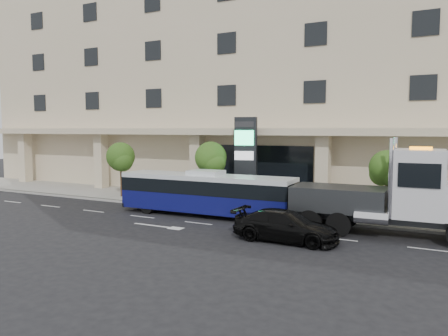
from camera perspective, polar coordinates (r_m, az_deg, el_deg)
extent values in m
plane|color=black|center=(26.50, -1.72, -6.60)|extent=(120.00, 120.00, 0.00)
cube|color=gray|center=(30.88, 2.80, -4.79)|extent=(120.00, 6.00, 0.15)
cube|color=gray|center=(28.22, 0.26, -5.72)|extent=(120.00, 0.30, 0.15)
cube|color=beige|center=(40.48, 9.18, 11.59)|extent=(60.00, 15.00, 20.00)
cube|color=beige|center=(32.07, 4.18, 4.77)|extent=(60.00, 2.80, 0.50)
cube|color=black|center=(33.30, 4.94, -0.48)|extent=(8.00, 0.12, 4.00)
cube|color=beige|center=(47.88, -24.53, 1.30)|extent=(0.90, 0.90, 4.90)
cube|color=beige|center=(40.49, -15.75, 0.97)|extent=(0.90, 0.90, 4.90)
cube|color=beige|center=(34.46, -3.51, 0.46)|extent=(0.90, 0.90, 4.90)
cube|color=beige|center=(30.57, 12.80, -0.24)|extent=(0.90, 0.90, 4.90)
cylinder|color=#422B19|center=(34.88, -13.30, -1.34)|extent=(0.14, 0.14, 2.80)
sphere|color=#244714|center=(34.74, -13.35, 1.48)|extent=(2.20, 2.20, 2.20)
sphere|color=#244714|center=(34.38, -13.12, 0.92)|extent=(1.65, 1.65, 1.65)
sphere|color=#244714|center=(35.11, -13.50, 0.86)|extent=(1.54, 1.54, 1.54)
cylinder|color=#422B19|center=(30.31, -1.73, -2.02)|extent=(0.14, 0.14, 2.94)
sphere|color=#244714|center=(30.14, -1.74, 1.39)|extent=(2.20, 2.20, 2.20)
sphere|color=#244714|center=(29.82, -1.34, 0.70)|extent=(1.65, 1.65, 1.65)
sphere|color=#244714|center=(30.49, -2.05, 0.64)|extent=(1.54, 1.54, 1.54)
cylinder|color=#422B19|center=(26.74, 20.39, -3.52)|extent=(0.14, 0.14, 2.73)
sphere|color=#244714|center=(26.55, 20.50, 0.07)|extent=(2.00, 2.00, 2.00)
sphere|color=#244714|center=(26.34, 21.18, -0.68)|extent=(1.50, 1.50, 1.50)
sphere|color=#244714|center=(26.82, 19.89, -0.71)|extent=(1.40, 1.40, 1.40)
cylinder|color=black|center=(28.36, -9.98, -4.95)|extent=(0.94, 0.30, 0.93)
cylinder|color=black|center=(29.94, -7.77, -4.39)|extent=(0.94, 0.30, 0.93)
cylinder|color=black|center=(25.05, 2.59, -6.20)|extent=(0.94, 0.30, 0.93)
cylinder|color=black|center=(26.82, 4.28, -5.46)|extent=(0.94, 0.30, 0.93)
cube|color=#0D1054|center=(27.13, -2.37, -4.43)|extent=(11.23, 2.55, 1.12)
cube|color=black|center=(26.98, -2.38, -2.38)|extent=(11.24, 2.59, 0.84)
cube|color=silver|center=(26.92, -2.38, -1.20)|extent=(11.23, 2.55, 0.28)
cube|color=silver|center=(26.89, -2.39, -0.60)|extent=(2.08, 1.53, 0.28)
cube|color=#2D3033|center=(30.22, -11.67, -4.45)|extent=(0.19, 2.33, 0.28)
cube|color=#2D3033|center=(25.08, 8.90, -6.35)|extent=(0.19, 2.33, 0.28)
cube|color=#2D3033|center=(23.57, 20.58, -6.16)|extent=(9.60, 1.42, 0.45)
cube|color=silver|center=(23.22, 24.18, -1.81)|extent=(2.34, 2.88, 3.26)
cube|color=black|center=(23.17, 26.87, -0.67)|extent=(0.18, 2.48, 1.35)
cylinder|color=silver|center=(22.02, 20.91, -1.31)|extent=(0.21, 0.21, 3.83)
cylinder|color=silver|center=(24.47, 21.39, -0.72)|extent=(0.21, 0.21, 3.83)
cube|color=#2D3033|center=(23.74, 14.81, -3.86)|extent=(4.81, 2.84, 1.24)
cube|color=#2D3033|center=(24.49, 8.53, -5.08)|extent=(1.81, 0.37, 0.25)
cube|color=#2D3033|center=(24.78, 7.02, -6.00)|extent=(0.34, 2.03, 0.20)
cube|color=orange|center=(23.09, 24.34, 2.35)|extent=(1.02, 0.42, 0.16)
cylinder|color=black|center=(22.76, 14.74, -7.12)|extent=(1.25, 0.40, 1.24)
cylinder|color=black|center=(25.04, 15.77, -6.04)|extent=(1.25, 0.40, 1.24)
cylinder|color=black|center=(23.07, 11.15, -6.88)|extent=(1.25, 0.40, 1.24)
cylinder|color=black|center=(25.33, 12.49, -5.84)|extent=(1.25, 0.40, 1.24)
imported|color=black|center=(21.31, 8.05, -7.49)|extent=(5.14, 2.13, 1.49)
cube|color=black|center=(30.03, 2.85, 0.89)|extent=(1.59, 0.84, 6.05)
cube|color=#26E991|center=(29.70, 2.64, 3.96)|extent=(1.29, 0.36, 1.01)
cube|color=silver|center=(29.75, 2.63, 1.63)|extent=(1.29, 0.36, 0.60)
cube|color=#262628|center=(29.69, 2.65, 5.71)|extent=(1.29, 0.36, 0.40)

